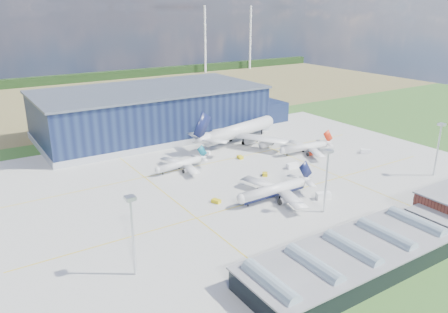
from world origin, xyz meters
TOP-DOWN VIEW (x-y plane):
  - ground at (0.00, 0.00)m, footprint 600.00×600.00m
  - apron at (0.00, 10.00)m, footprint 220.00×160.00m
  - farmland at (0.00, 220.00)m, footprint 600.00×220.00m
  - treeline at (0.00, 300.00)m, footprint 600.00×8.00m
  - hangar at (2.81, 94.80)m, footprint 145.00×62.00m
  - glass_concourse at (-6.45, -60.00)m, footprint 78.00×23.00m
  - light_mast_west at (-60.00, -30.00)m, footprint 2.60×2.60m
  - light_mast_center at (10.00, -30.00)m, footprint 2.60×2.60m
  - light_mast_east at (75.00, -30.00)m, footprint 2.60×2.60m
  - airliner_navy at (1.59, -12.00)m, footprint 36.63×35.84m
  - airliner_red at (48.63, 22.00)m, footprint 35.59×35.01m
  - airliner_widebody at (32.65, 55.00)m, footprint 77.07×76.11m
  - airliner_regional at (-13.61, 34.01)m, footprint 30.91×30.37m
  - gse_tug_a at (-17.83, -3.14)m, footprint 3.11×3.80m
  - gse_tug_b at (14.04, 8.70)m, footprint 3.50×3.74m
  - gse_van_a at (30.05, 9.36)m, footprint 5.76×3.02m
  - gse_cart_a at (5.49, -5.99)m, footprint 2.62×3.17m
  - gse_van_b at (74.18, 5.81)m, footprint 4.95×4.65m
  - gse_tug_c at (17.76, 32.62)m, footprint 2.63×3.65m
  - gse_cart_b at (8.04, 47.44)m, footprint 3.69×3.93m
  - gse_van_c at (17.86, -21.97)m, footprint 6.07×4.43m
  - car_b at (-13.48, -48.00)m, footprint 3.69×2.40m

SIDE VIEW (x-z plane):
  - ground at x=0.00m, z-range 0.00..0.00m
  - farmland at x=0.00m, z-range -0.01..0.01m
  - apron at x=0.00m, z-range -0.01..0.07m
  - car_b at x=-13.48m, z-range 0.00..1.15m
  - gse_cart_a at x=5.49m, z-range 0.00..1.18m
  - gse_tug_b at x=14.04m, z-range 0.00..1.35m
  - gse_tug_a at x=-17.83m, z-range 0.00..1.37m
  - gse_cart_b at x=8.04m, z-range 0.00..1.42m
  - gse_tug_c at x=17.76m, z-range 0.00..1.46m
  - gse_van_b at x=74.18m, z-range 0.00..2.14m
  - gse_van_a at x=30.05m, z-range 0.00..2.41m
  - gse_van_c at x=17.86m, z-range 0.00..2.63m
  - glass_concourse at x=-6.45m, z-range -0.61..7.99m
  - treeline at x=0.00m, z-range 0.00..8.00m
  - airliner_regional at x=-13.61m, z-range 0.00..9.13m
  - airliner_red at x=48.63m, z-range 0.00..10.26m
  - airliner_navy at x=1.59m, z-range 0.00..11.88m
  - airliner_widebody at x=32.65m, z-range 0.00..20.57m
  - hangar at x=2.81m, z-range -1.43..24.67m
  - light_mast_west at x=-60.00m, z-range 3.93..26.93m
  - light_mast_center at x=10.00m, z-range 3.93..26.93m
  - light_mast_east at x=75.00m, z-range 3.93..26.93m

